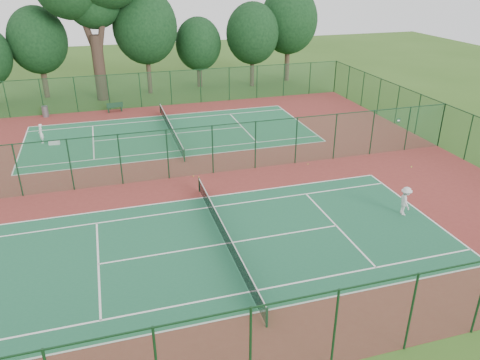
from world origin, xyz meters
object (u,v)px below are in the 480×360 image
trash_bin (45,111)px  bench (115,107)px  player_far (41,133)px  player_near (405,201)px  kit_bag (54,143)px

trash_bin → bench: (6.41, -0.26, -0.02)m
player_far → bench: player_far is taller
player_near → kit_bag: 27.05m
trash_bin → kit_bag: 8.32m
player_far → kit_bag: (0.95, -0.74, -0.64)m
player_far → trash_bin: (-0.26, 7.48, -0.28)m
player_far → kit_bag: player_far is taller
player_near → bench: size_ratio=1.08×
kit_bag → player_far: bearing=149.1°
bench → trash_bin: bearing=170.2°
trash_bin → kit_bag: trash_bin is taller
trash_bin → kit_bag: size_ratio=1.23×
player_near → player_far: 28.25m
trash_bin → player_far: bearing=-88.0°
player_far → bench: bearing=130.1°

